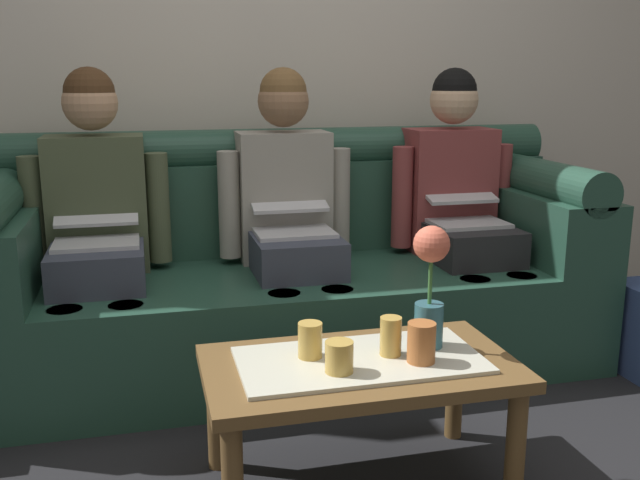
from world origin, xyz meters
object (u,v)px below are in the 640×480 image
at_px(flower_vase, 430,281).
at_px(cup_far_left, 421,342).
at_px(person_right, 459,200).
at_px(cup_near_right, 391,336).
at_px(coffee_table, 360,379).
at_px(cup_near_left, 339,357).
at_px(cup_far_center, 310,340).
at_px(couch, 289,276).
at_px(person_middle, 289,208).
at_px(person_left, 96,217).

height_order(flower_vase, cup_far_left, flower_vase).
xyz_separation_m(person_right, cup_near_right, (-0.66, -0.99, -0.20)).
bearing_deg(coffee_table, cup_near_right, 1.64).
bearing_deg(cup_near_left, cup_far_center, 113.37).
bearing_deg(cup_near_left, couch, 85.54).
relative_size(cup_near_left, cup_far_left, 0.76).
relative_size(person_middle, coffee_table, 1.37).
distance_m(flower_vase, cup_near_left, 0.37).
distance_m(couch, person_middle, 0.29).
distance_m(person_right, cup_far_center, 1.32).
distance_m(person_left, cup_far_center, 1.15).
relative_size(couch, person_middle, 2.04).
xyz_separation_m(person_middle, coffee_table, (0.00, -0.99, -0.32)).
bearing_deg(cup_near_right, coffee_table, -178.36).
bearing_deg(flower_vase, coffee_table, -170.00).
relative_size(person_middle, cup_far_left, 10.63).
distance_m(person_right, cup_far_left, 1.23).
bearing_deg(coffee_table, couch, 90.00).
bearing_deg(person_right, person_left, 179.99).
bearing_deg(cup_near_right, couch, 95.34).
distance_m(person_right, cup_near_right, 1.20).
relative_size(person_right, cup_near_left, 14.01).
xyz_separation_m(person_middle, cup_far_center, (-0.14, -0.95, -0.21)).
bearing_deg(cup_near_left, cup_near_right, 24.61).
bearing_deg(cup_far_left, person_left, 130.89).
bearing_deg(person_left, cup_near_left, -57.83).
height_order(couch, coffee_table, couch).
height_order(coffee_table, cup_far_center, cup_far_center).
relative_size(flower_vase, cup_near_left, 4.20).
bearing_deg(cup_near_right, cup_far_center, 170.01).
xyz_separation_m(cup_near_right, cup_far_center, (-0.23, 0.04, -0.01)).
height_order(couch, person_left, person_left).
distance_m(cup_near_left, cup_near_right, 0.19).
relative_size(cup_near_left, cup_near_right, 0.77).
bearing_deg(cup_far_center, person_middle, 81.83).
bearing_deg(person_right, cup_near_right, -123.88).
height_order(cup_near_right, cup_far_left, cup_far_left).
bearing_deg(couch, cup_far_center, -98.13).
height_order(person_left, flower_vase, person_left).
relative_size(flower_vase, cup_near_right, 3.23).
bearing_deg(couch, cup_far_left, -81.47).
height_order(person_right, cup_near_right, person_right).
xyz_separation_m(coffee_table, cup_far_center, (-0.14, 0.04, 0.11)).
height_order(person_left, cup_near_left, person_left).
xyz_separation_m(couch, coffee_table, (0.00, -0.99, -0.03)).
relative_size(couch, flower_vase, 6.79).
xyz_separation_m(person_left, cup_near_right, (0.85, -0.99, -0.20)).
bearing_deg(person_right, cup_far_center, -133.28).
distance_m(couch, flower_vase, 1.01).
distance_m(person_left, cup_near_left, 1.28).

